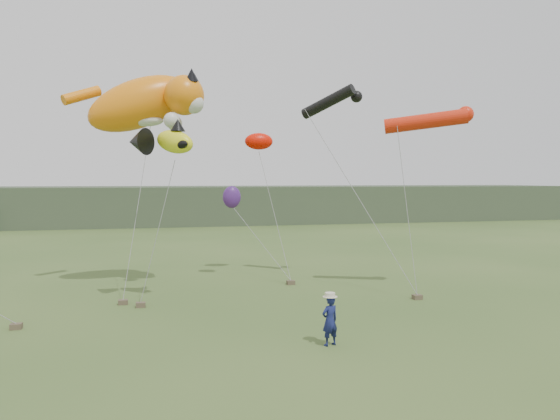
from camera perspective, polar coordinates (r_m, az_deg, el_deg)
The scene contains 8 objects.
ground at distance 17.00m, azimuth -2.54°, elevation -13.35°, with size 120.00×120.00×0.00m, color #385123.
headland at distance 60.76m, azimuth -13.44°, elevation 0.42°, with size 90.00×13.00×4.00m.
festival_attendant at distance 16.25m, azimuth 5.23°, elevation -11.44°, with size 0.54×0.35×1.47m, color #151B4F.
sandbag_anchors at distance 21.77m, azimuth -7.42°, elevation -9.40°, with size 15.08×5.45×0.18m.
cat_kite at distance 24.47m, azimuth -13.54°, elevation 10.87°, with size 6.01×3.21×3.55m.
fish_kite at distance 21.14m, azimuth -12.30°, elevation 7.06°, with size 2.89×1.88×1.43m.
tube_kites at distance 24.72m, azimuth 11.98°, elevation 9.90°, with size 6.13×5.76×2.43m.
misc_kites at distance 27.12m, azimuth -3.27°, elevation 5.05°, with size 2.58×1.08×3.72m.
Camera 1 is at (-3.06, -16.00, 4.87)m, focal length 35.00 mm.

